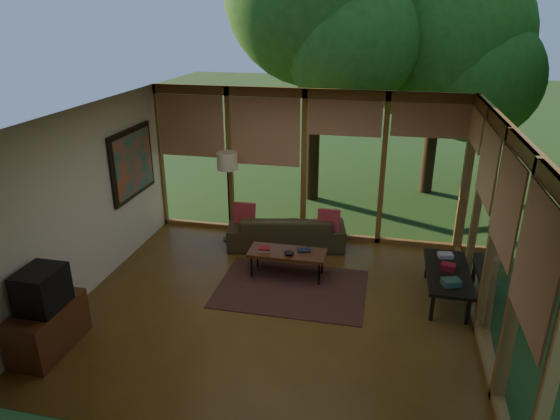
% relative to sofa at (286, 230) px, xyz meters
% --- Properties ---
extents(floor, '(5.50, 5.50, 0.00)m').
position_rel_sofa_xyz_m(floor, '(0.21, -2.00, -0.30)').
color(floor, brown).
rests_on(floor, ground).
extents(ceiling, '(5.50, 5.50, 0.00)m').
position_rel_sofa_xyz_m(ceiling, '(0.21, -2.00, 2.40)').
color(ceiling, silver).
rests_on(ceiling, ground).
extents(wall_left, '(0.04, 5.00, 2.70)m').
position_rel_sofa_xyz_m(wall_left, '(-2.54, -2.00, 1.05)').
color(wall_left, beige).
rests_on(wall_left, ground).
extents(wall_front, '(5.50, 0.04, 2.70)m').
position_rel_sofa_xyz_m(wall_front, '(0.21, -4.50, 1.05)').
color(wall_front, beige).
rests_on(wall_front, ground).
extents(window_wall_back, '(5.50, 0.12, 2.70)m').
position_rel_sofa_xyz_m(window_wall_back, '(0.21, 0.50, 1.05)').
color(window_wall_back, brown).
rests_on(window_wall_back, ground).
extents(window_wall_right, '(0.12, 5.00, 2.70)m').
position_rel_sofa_xyz_m(window_wall_right, '(2.96, -2.00, 1.05)').
color(window_wall_right, brown).
rests_on(window_wall_right, ground).
extents(tree_ne, '(3.65, 3.65, 5.18)m').
position_rel_sofa_xyz_m(tree_ne, '(2.59, 3.61, 3.05)').
color(tree_ne, '#332112').
rests_on(tree_ne, ground).
extents(rug, '(2.22, 1.57, 0.01)m').
position_rel_sofa_xyz_m(rug, '(0.38, -1.46, -0.29)').
color(rug, brown).
rests_on(rug, floor).
extents(sofa, '(2.16, 1.18, 0.60)m').
position_rel_sofa_xyz_m(sofa, '(0.00, 0.00, 0.00)').
color(sofa, '#3C351E').
rests_on(sofa, floor).
extents(pillow_left, '(0.38, 0.20, 0.39)m').
position_rel_sofa_xyz_m(pillow_left, '(-0.75, -0.05, 0.27)').
color(pillow_left, maroon).
rests_on(pillow_left, sofa).
extents(pillow_right, '(0.38, 0.20, 0.39)m').
position_rel_sofa_xyz_m(pillow_right, '(0.75, -0.05, 0.27)').
color(pillow_right, maroon).
rests_on(pillow_right, sofa).
extents(ct_book_lower, '(0.21, 0.18, 0.03)m').
position_rel_sofa_xyz_m(ct_book_lower, '(-0.11, -1.13, 0.14)').
color(ct_book_lower, '#AAA09A').
rests_on(ct_book_lower, coffee_table).
extents(ct_book_upper, '(0.19, 0.16, 0.03)m').
position_rel_sofa_xyz_m(ct_book_upper, '(-0.11, -1.13, 0.17)').
color(ct_book_upper, maroon).
rests_on(ct_book_upper, coffee_table).
extents(ct_book_side, '(0.23, 0.19, 0.03)m').
position_rel_sofa_xyz_m(ct_book_side, '(0.49, -1.00, 0.14)').
color(ct_book_side, '#161F32').
rests_on(ct_book_side, coffee_table).
extents(ct_bowl, '(0.16, 0.16, 0.07)m').
position_rel_sofa_xyz_m(ct_bowl, '(0.29, -1.18, 0.16)').
color(ct_bowl, black).
rests_on(ct_bowl, coffee_table).
extents(media_cabinet, '(0.50, 1.00, 0.60)m').
position_rel_sofa_xyz_m(media_cabinet, '(-2.26, -3.50, 0.00)').
color(media_cabinet, '#592E18').
rests_on(media_cabinet, floor).
extents(television, '(0.45, 0.55, 0.50)m').
position_rel_sofa_xyz_m(television, '(-2.24, -3.50, 0.55)').
color(television, black).
rests_on(television, media_cabinet).
extents(console_book_a, '(0.29, 0.25, 0.09)m').
position_rel_sofa_xyz_m(console_book_a, '(2.61, -1.66, 0.20)').
color(console_book_a, '#2F5348').
rests_on(console_book_a, side_console).
extents(console_book_b, '(0.23, 0.19, 0.09)m').
position_rel_sofa_xyz_m(console_book_b, '(2.61, -1.21, 0.20)').
color(console_book_b, maroon).
rests_on(console_book_b, side_console).
extents(console_book_c, '(0.24, 0.19, 0.06)m').
position_rel_sofa_xyz_m(console_book_c, '(2.61, -0.81, 0.19)').
color(console_book_c, '#AAA09A').
rests_on(console_book_c, side_console).
extents(floor_lamp, '(0.36, 0.36, 1.65)m').
position_rel_sofa_xyz_m(floor_lamp, '(-1.05, 0.02, 1.11)').
color(floor_lamp, black).
rests_on(floor_lamp, floor).
extents(coffee_table, '(1.20, 0.50, 0.43)m').
position_rel_sofa_xyz_m(coffee_table, '(0.24, -1.08, 0.09)').
color(coffee_table, '#592E18').
rests_on(coffee_table, floor).
extents(side_console, '(0.60, 1.40, 0.46)m').
position_rel_sofa_xyz_m(side_console, '(2.61, -1.26, 0.11)').
color(side_console, black).
rests_on(side_console, floor).
extents(wall_painting, '(0.06, 1.35, 1.15)m').
position_rel_sofa_xyz_m(wall_painting, '(-2.50, -0.60, 1.25)').
color(wall_painting, black).
rests_on(wall_painting, wall_left).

